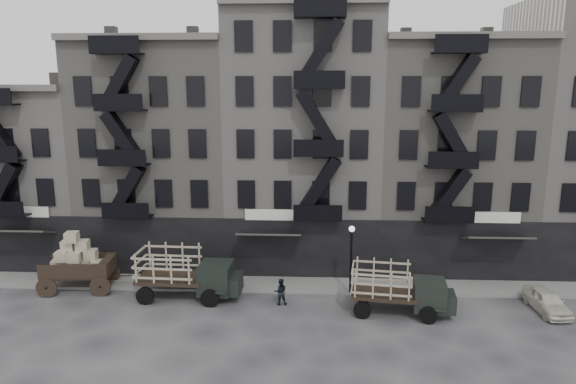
{
  "coord_description": "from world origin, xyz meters",
  "views": [
    {
      "loc": [
        0.62,
        -26.53,
        12.6
      ],
      "look_at": [
        -0.82,
        4.0,
        5.98
      ],
      "focal_mm": 32.0,
      "sensor_mm": 36.0,
      "label": 1
    }
  ],
  "objects_px": {
    "stake_truck_east": "(399,286)",
    "car_east": "(547,301)",
    "stake_truck_west": "(186,270)",
    "pedestrian_mid": "(280,292)",
    "wagon": "(76,257)"
  },
  "relations": [
    {
      "from": "stake_truck_east",
      "to": "pedestrian_mid",
      "type": "height_order",
      "value": "stake_truck_east"
    },
    {
      "from": "pedestrian_mid",
      "to": "wagon",
      "type": "bearing_deg",
      "value": -12.42
    },
    {
      "from": "stake_truck_west",
      "to": "car_east",
      "type": "xyz_separation_m",
      "value": [
        20.53,
        -0.91,
        -1.12
      ]
    },
    {
      "from": "stake_truck_east",
      "to": "car_east",
      "type": "bearing_deg",
      "value": 11.75
    },
    {
      "from": "stake_truck_west",
      "to": "pedestrian_mid",
      "type": "xyz_separation_m",
      "value": [
        5.63,
        -0.72,
        -0.95
      ]
    },
    {
      "from": "stake_truck_west",
      "to": "car_east",
      "type": "distance_m",
      "value": 20.58
    },
    {
      "from": "car_east",
      "to": "pedestrian_mid",
      "type": "distance_m",
      "value": 14.91
    },
    {
      "from": "wagon",
      "to": "pedestrian_mid",
      "type": "relative_size",
      "value": 2.92
    },
    {
      "from": "wagon",
      "to": "pedestrian_mid",
      "type": "xyz_separation_m",
      "value": [
        12.62,
        -1.59,
        -1.32
      ]
    },
    {
      "from": "stake_truck_east",
      "to": "pedestrian_mid",
      "type": "relative_size",
      "value": 3.67
    },
    {
      "from": "stake_truck_west",
      "to": "pedestrian_mid",
      "type": "bearing_deg",
      "value": -4.8
    },
    {
      "from": "stake_truck_west",
      "to": "stake_truck_east",
      "type": "relative_size",
      "value": 1.07
    },
    {
      "from": "stake_truck_east",
      "to": "car_east",
      "type": "relative_size",
      "value": 1.59
    },
    {
      "from": "stake_truck_west",
      "to": "pedestrian_mid",
      "type": "height_order",
      "value": "stake_truck_west"
    },
    {
      "from": "wagon",
      "to": "car_east",
      "type": "xyz_separation_m",
      "value": [
        27.52,
        -1.78,
        -1.49
      ]
    }
  ]
}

